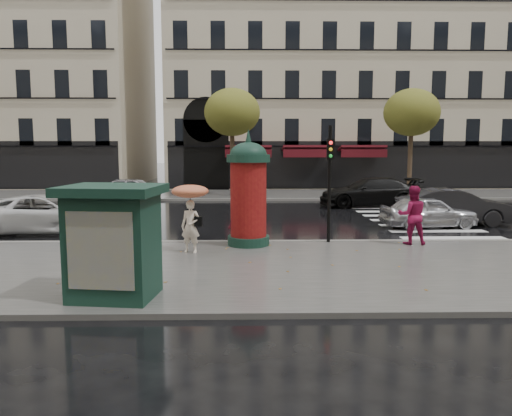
{
  "coord_description": "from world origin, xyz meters",
  "views": [
    {
      "loc": [
        -1.14,
        -12.8,
        3.16
      ],
      "look_at": [
        -0.86,
        1.5,
        1.38
      ],
      "focal_mm": 35.0,
      "sensor_mm": 36.0,
      "label": 1
    }
  ],
  "objects_px": {
    "woman_red": "(412,215)",
    "car_white": "(46,214)",
    "newsstand": "(114,240)",
    "car_darkgrey": "(453,207)",
    "car_silver": "(428,212)",
    "morris_column": "(248,190)",
    "traffic_light": "(330,172)",
    "car_black": "(369,192)",
    "man_burgundy": "(241,219)",
    "woman_umbrella": "(190,206)",
    "car_far_silver": "(121,190)"
  },
  "relations": [
    {
      "from": "woman_red",
      "to": "car_white",
      "type": "xyz_separation_m",
      "value": [
        -12.44,
        2.92,
        -0.33
      ]
    },
    {
      "from": "newsstand",
      "to": "car_darkgrey",
      "type": "distance_m",
      "value": 14.8
    },
    {
      "from": "newsstand",
      "to": "car_silver",
      "type": "relative_size",
      "value": 0.62
    },
    {
      "from": "morris_column",
      "to": "traffic_light",
      "type": "relative_size",
      "value": 0.97
    },
    {
      "from": "newsstand",
      "to": "car_black",
      "type": "distance_m",
      "value": 18.47
    },
    {
      "from": "man_burgundy",
      "to": "traffic_light",
      "type": "relative_size",
      "value": 0.44
    },
    {
      "from": "woman_umbrella",
      "to": "car_far_silver",
      "type": "relative_size",
      "value": 0.48
    },
    {
      "from": "morris_column",
      "to": "car_black",
      "type": "bearing_deg",
      "value": 59.18
    },
    {
      "from": "man_burgundy",
      "to": "car_darkgrey",
      "type": "bearing_deg",
      "value": 179.12
    },
    {
      "from": "woman_umbrella",
      "to": "car_darkgrey",
      "type": "distance_m",
      "value": 11.45
    },
    {
      "from": "morris_column",
      "to": "car_darkgrey",
      "type": "xyz_separation_m",
      "value": [
        8.27,
        4.54,
        -1.09
      ]
    },
    {
      "from": "newsstand",
      "to": "traffic_light",
      "type": "bearing_deg",
      "value": 47.23
    },
    {
      "from": "car_darkgrey",
      "to": "car_black",
      "type": "distance_m",
      "value": 6.44
    },
    {
      "from": "car_black",
      "to": "car_far_silver",
      "type": "xyz_separation_m",
      "value": [
        -13.42,
        1.9,
        -0.04
      ]
    },
    {
      "from": "car_white",
      "to": "car_black",
      "type": "bearing_deg",
      "value": -65.85
    },
    {
      "from": "car_darkgrey",
      "to": "traffic_light",
      "type": "bearing_deg",
      "value": 128.9
    },
    {
      "from": "woman_red",
      "to": "morris_column",
      "type": "relative_size",
      "value": 0.51
    },
    {
      "from": "car_black",
      "to": "newsstand",
      "type": "bearing_deg",
      "value": -34.08
    },
    {
      "from": "newsstand",
      "to": "car_white",
      "type": "distance_m",
      "value": 9.51
    },
    {
      "from": "car_silver",
      "to": "car_white",
      "type": "xyz_separation_m",
      "value": [
        -14.35,
        -0.87,
        0.08
      ]
    },
    {
      "from": "car_white",
      "to": "woman_umbrella",
      "type": "bearing_deg",
      "value": -130.61
    },
    {
      "from": "man_burgundy",
      "to": "car_far_silver",
      "type": "height_order",
      "value": "man_burgundy"
    },
    {
      "from": "man_burgundy",
      "to": "car_far_silver",
      "type": "xyz_separation_m",
      "value": [
        -6.82,
        12.6,
        -0.21
      ]
    },
    {
      "from": "traffic_light",
      "to": "car_white",
      "type": "bearing_deg",
      "value": 165.35
    },
    {
      "from": "man_burgundy",
      "to": "newsstand",
      "type": "xyz_separation_m",
      "value": [
        -2.5,
        -5.36,
        0.36
      ]
    },
    {
      "from": "car_silver",
      "to": "woman_red",
      "type": "bearing_deg",
      "value": 146.04
    },
    {
      "from": "woman_umbrella",
      "to": "morris_column",
      "type": "bearing_deg",
      "value": 33.91
    },
    {
      "from": "car_silver",
      "to": "car_far_silver",
      "type": "xyz_separation_m",
      "value": [
        -14.03,
        8.81,
        0.09
      ]
    },
    {
      "from": "woman_umbrella",
      "to": "car_far_silver",
      "type": "xyz_separation_m",
      "value": [
        -5.39,
        13.71,
        -0.73
      ]
    },
    {
      "from": "morris_column",
      "to": "car_white",
      "type": "distance_m",
      "value": 8.0
    },
    {
      "from": "man_burgundy",
      "to": "traffic_light",
      "type": "xyz_separation_m",
      "value": [
        2.76,
        0.33,
        1.42
      ]
    },
    {
      "from": "car_darkgrey",
      "to": "car_white",
      "type": "bearing_deg",
      "value": 98.49
    },
    {
      "from": "woman_red",
      "to": "man_burgundy",
      "type": "xyz_separation_m",
      "value": [
        -5.29,
        0.0,
        -0.1
      ]
    },
    {
      "from": "woman_red",
      "to": "car_darkgrey",
      "type": "relative_size",
      "value": 0.41
    },
    {
      "from": "car_silver",
      "to": "car_black",
      "type": "distance_m",
      "value": 6.94
    },
    {
      "from": "car_darkgrey",
      "to": "car_far_silver",
      "type": "distance_m",
      "value": 17.3
    },
    {
      "from": "morris_column",
      "to": "traffic_light",
      "type": "distance_m",
      "value": 2.62
    },
    {
      "from": "morris_column",
      "to": "traffic_light",
      "type": "xyz_separation_m",
      "value": [
        2.54,
        0.33,
        0.52
      ]
    },
    {
      "from": "car_darkgrey",
      "to": "car_far_silver",
      "type": "relative_size",
      "value": 1.06
    },
    {
      "from": "man_burgundy",
      "to": "woman_red",
      "type": "bearing_deg",
      "value": 150.93
    },
    {
      "from": "man_burgundy",
      "to": "car_far_silver",
      "type": "bearing_deg",
      "value": -90.59
    },
    {
      "from": "man_burgundy",
      "to": "traffic_light",
      "type": "distance_m",
      "value": 3.12
    },
    {
      "from": "woman_red",
      "to": "car_black",
      "type": "xyz_separation_m",
      "value": [
        1.31,
        10.71,
        -0.28
      ]
    },
    {
      "from": "man_burgundy",
      "to": "traffic_light",
      "type": "height_order",
      "value": "traffic_light"
    },
    {
      "from": "man_burgundy",
      "to": "car_darkgrey",
      "type": "distance_m",
      "value": 9.63
    },
    {
      "from": "morris_column",
      "to": "newsstand",
      "type": "xyz_separation_m",
      "value": [
        -2.72,
        -5.36,
        -0.54
      ]
    },
    {
      "from": "car_far_silver",
      "to": "car_silver",
      "type": "bearing_deg",
      "value": 60.19
    },
    {
      "from": "newsstand",
      "to": "car_white",
      "type": "relative_size",
      "value": 0.45
    },
    {
      "from": "newsstand",
      "to": "car_black",
      "type": "height_order",
      "value": "newsstand"
    },
    {
      "from": "morris_column",
      "to": "car_white",
      "type": "xyz_separation_m",
      "value": [
        -7.36,
        2.92,
        -1.12
      ]
    }
  ]
}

